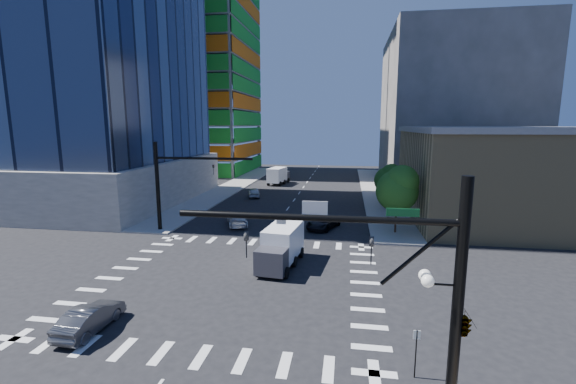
# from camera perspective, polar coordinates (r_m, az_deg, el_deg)

# --- Properties ---
(ground) EXTENTS (160.00, 160.00, 0.00)m
(ground) POSITION_cam_1_polar(r_m,az_deg,el_deg) (28.00, -7.81, -12.87)
(ground) COLOR black
(ground) RESTS_ON ground
(road_markings) EXTENTS (20.00, 20.00, 0.01)m
(road_markings) POSITION_cam_1_polar(r_m,az_deg,el_deg) (28.00, -7.81, -12.86)
(road_markings) COLOR silver
(road_markings) RESTS_ON ground
(sidewalk_ne) EXTENTS (5.00, 60.00, 0.15)m
(sidewalk_ne) POSITION_cam_1_polar(r_m,az_deg,el_deg) (65.76, 13.00, 0.24)
(sidewalk_ne) COLOR #989590
(sidewalk_ne) RESTS_ON ground
(sidewalk_nw) EXTENTS (5.00, 60.00, 0.15)m
(sidewalk_nw) POSITION_cam_1_polar(r_m,az_deg,el_deg) (68.59, -8.30, 0.78)
(sidewalk_nw) COLOR #989590
(sidewalk_nw) RESTS_ON ground
(construction_building) EXTENTS (25.16, 34.50, 70.60)m
(construction_building) POSITION_cam_1_polar(r_m,az_deg,el_deg) (94.46, -13.70, 18.02)
(construction_building) COLOR slate
(construction_building) RESTS_ON ground
(commercial_building) EXTENTS (20.50, 22.50, 10.60)m
(commercial_building) POSITION_cam_1_polar(r_m,az_deg,el_deg) (50.13, 29.12, 2.36)
(commercial_building) COLOR tan
(commercial_building) RESTS_ON ground
(bg_building_ne) EXTENTS (24.00, 30.00, 28.00)m
(bg_building_ne) POSITION_cam_1_polar(r_m,az_deg,el_deg) (82.09, 22.99, 11.35)
(bg_building_ne) COLOR #5C5953
(bg_building_ne) RESTS_ON ground
(signal_mast_se) EXTENTS (10.51, 2.48, 9.00)m
(signal_mast_se) POSITION_cam_1_polar(r_m,az_deg,el_deg) (14.71, 20.47, -13.87)
(signal_mast_se) COLOR black
(signal_mast_se) RESTS_ON sidewalk_se
(signal_mast_nw) EXTENTS (10.20, 0.40, 9.00)m
(signal_mast_nw) POSITION_cam_1_polar(r_m,az_deg,el_deg) (40.60, -16.94, 1.96)
(signal_mast_nw) COLOR black
(signal_mast_nw) RESTS_ON sidewalk_nw
(tree_south) EXTENTS (4.16, 4.16, 6.82)m
(tree_south) POSITION_cam_1_polar(r_m,az_deg,el_deg) (39.40, 16.07, 0.58)
(tree_south) COLOR #382316
(tree_south) RESTS_ON sidewalk_ne
(tree_north) EXTENTS (3.54, 3.52, 5.78)m
(tree_north) POSITION_cam_1_polar(r_m,az_deg,el_deg) (51.33, 14.74, 1.94)
(tree_north) COLOR #382316
(tree_north) RESTS_ON sidewalk_ne
(no_parking_sign) EXTENTS (0.30, 0.06, 2.20)m
(no_parking_sign) POSITION_cam_1_polar(r_m,az_deg,el_deg) (18.55, 18.44, -21.10)
(no_parking_sign) COLOR black
(no_parking_sign) RESTS_ON ground
(car_nb_far) EXTENTS (3.87, 5.41, 1.37)m
(car_nb_far) POSITION_cam_1_polar(r_m,az_deg,el_deg) (40.92, 5.26, -4.46)
(car_nb_far) COLOR black
(car_nb_far) RESTS_ON ground
(car_sb_near) EXTENTS (3.56, 5.20, 1.40)m
(car_sb_near) POSITION_cam_1_polar(r_m,az_deg,el_deg) (42.29, -7.53, -4.01)
(car_sb_near) COLOR silver
(car_sb_near) RESTS_ON ground
(car_sb_mid) EXTENTS (2.71, 4.52, 1.44)m
(car_sb_mid) POSITION_cam_1_polar(r_m,az_deg,el_deg) (58.57, -5.04, -0.06)
(car_sb_mid) COLOR #B9BCC2
(car_sb_mid) RESTS_ON ground
(car_sb_cross) EXTENTS (1.60, 4.27, 1.39)m
(car_sb_cross) POSITION_cam_1_polar(r_m,az_deg,el_deg) (23.88, -27.26, -16.26)
(car_sb_cross) COLOR #494A4E
(car_sb_cross) RESTS_ON ground
(box_truck_near) EXTENTS (3.08, 5.97, 3.00)m
(box_truck_near) POSITION_cam_1_polar(r_m,az_deg,el_deg) (29.86, -1.19, -8.58)
(box_truck_near) COLOR black
(box_truck_near) RESTS_ON ground
(box_truck_far) EXTENTS (3.45, 6.26, 3.11)m
(box_truck_far) POSITION_cam_1_polar(r_m,az_deg,el_deg) (71.43, -1.37, 2.30)
(box_truck_far) COLOR black
(box_truck_far) RESTS_ON ground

